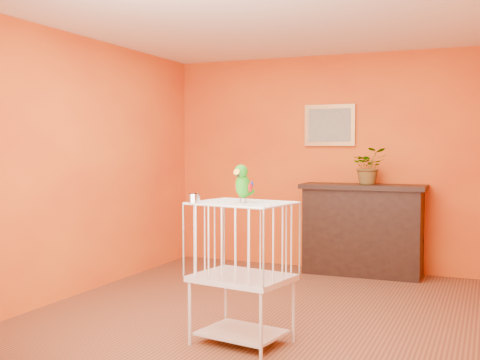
% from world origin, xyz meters
% --- Properties ---
extents(ground, '(4.50, 4.50, 0.00)m').
position_xyz_m(ground, '(0.00, 0.00, 0.00)').
color(ground, brown).
rests_on(ground, ground).
extents(room_shell, '(4.50, 4.50, 4.50)m').
position_xyz_m(room_shell, '(0.00, 0.00, 1.58)').
color(room_shell, orange).
rests_on(room_shell, ground).
extents(console_cabinet, '(1.42, 0.51, 1.05)m').
position_xyz_m(console_cabinet, '(0.45, 2.00, 0.53)').
color(console_cabinet, black).
rests_on(console_cabinet, ground).
extents(potted_plant, '(0.51, 0.54, 0.33)m').
position_xyz_m(potted_plant, '(0.52, 1.99, 1.22)').
color(potted_plant, '#26722D').
rests_on(potted_plant, console_cabinet).
extents(framed_picture, '(0.62, 0.04, 0.50)m').
position_xyz_m(framed_picture, '(0.00, 2.22, 1.75)').
color(framed_picture, '#B98342').
rests_on(framed_picture, room_shell).
extents(birdcage, '(0.77, 0.65, 1.07)m').
position_xyz_m(birdcage, '(0.11, -0.83, 0.55)').
color(birdcage, silver).
rests_on(birdcage, ground).
extents(feed_cup, '(0.09, 0.09, 0.06)m').
position_xyz_m(feed_cup, '(-0.20, -1.00, 1.10)').
color(feed_cup, silver).
rests_on(feed_cup, birdcage).
extents(parrot, '(0.14, 0.26, 0.29)m').
position_xyz_m(parrot, '(0.13, -0.84, 1.21)').
color(parrot, '#59544C').
rests_on(parrot, birdcage).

